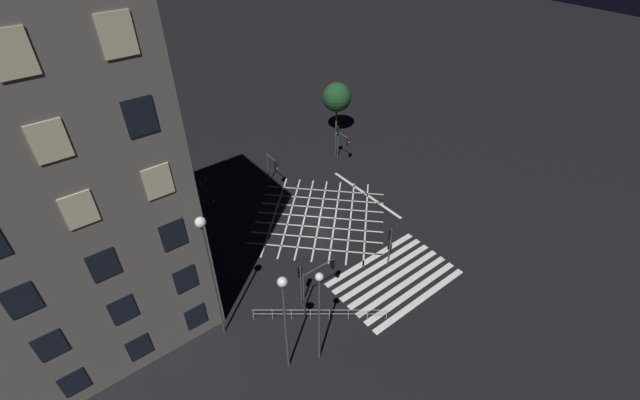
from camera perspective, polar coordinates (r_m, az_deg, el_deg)
ground_plane at (r=39.77m, az=0.00°, el=-2.29°), size 200.00×200.00×0.00m
road_markings at (r=36.87m, az=5.56°, el=-6.34°), size 14.40×19.74×0.01m
traffic_light_sw_cross at (r=30.52m, az=-2.67°, el=-10.33°), size 0.36×0.39×3.92m
traffic_light_median_north at (r=42.67m, az=-6.30°, el=4.62°), size 0.36×1.93×3.40m
traffic_light_nw_cross at (r=39.45m, az=-14.74°, el=0.58°), size 0.36×2.71×3.45m
traffic_light_ne_main at (r=47.18m, az=2.34°, el=8.63°), size 0.39×0.36×3.83m
traffic_light_ne_cross at (r=46.86m, az=3.12°, el=7.83°), size 0.36×2.32×3.21m
traffic_light_sw_main at (r=30.79m, az=0.12°, el=-9.84°), size 2.89×0.36×3.74m
traffic_light_nw_main at (r=40.86m, az=-15.10°, el=1.96°), size 0.39×0.36×3.58m
traffic_light_median_south at (r=33.89m, az=9.31°, el=-5.24°), size 0.36×0.39×3.77m
street_lamp_east at (r=25.56m, az=-0.09°, el=-13.55°), size 0.49×0.49×7.96m
street_lamp_west at (r=24.74m, az=-4.82°, el=-13.62°), size 0.58×0.58×8.27m
street_lamp_far at (r=26.07m, az=-14.88°, el=-6.51°), size 0.64×0.64×10.29m
street_tree_near at (r=51.69m, az=2.26°, el=13.54°), size 3.41×3.41×6.27m
pedestrian_railing at (r=31.24m, az=0.00°, el=-14.85°), size 7.51×5.86×1.05m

